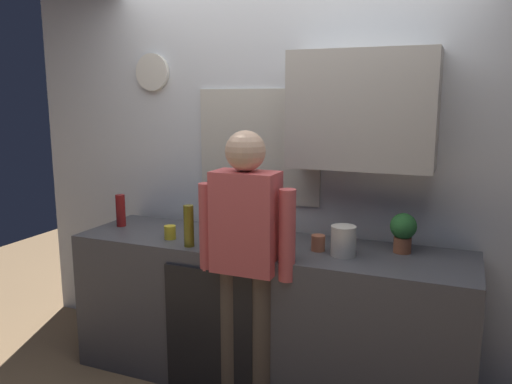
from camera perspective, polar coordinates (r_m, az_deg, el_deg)
kitchen_counter at (r=3.24m, az=1.07°, el=-13.46°), size 2.43×0.64×0.90m
dishwasher_panel at (r=3.07m, az=-5.38°, el=-15.85°), size 0.56×0.02×0.81m
back_wall_assembly at (r=3.33m, az=4.73°, el=3.56°), size 4.03×0.42×2.60m
coffee_maker at (r=3.04m, az=-1.98°, el=-3.21°), size 0.20×0.20×0.33m
bottle_red_vinegar at (r=3.59m, az=-15.05°, el=-2.02°), size 0.06×0.06×0.22m
bottle_dark_sauce at (r=3.26m, az=-5.23°, el=-3.30°), size 0.06×0.06×0.18m
bottle_olive_oil at (r=3.02m, az=-7.61°, el=-3.83°), size 0.06×0.06×0.25m
bottle_amber_beer at (r=2.81m, az=3.66°, el=-5.03°), size 0.06×0.06×0.23m
cup_yellow_cup at (r=3.21m, az=-9.70°, el=-4.51°), size 0.07×0.07×0.08m
cup_terracotta_mug at (r=2.95m, az=7.04°, el=-5.73°), size 0.08×0.08×0.09m
mixing_bowl at (r=3.30m, az=-0.26°, el=-3.99°), size 0.22×0.22×0.08m
potted_plant at (r=2.99m, az=16.30°, el=-4.16°), size 0.15×0.15×0.23m
storage_canister at (r=2.87m, az=9.85°, el=-5.47°), size 0.14×0.14×0.17m
person_at_sink at (r=2.80m, az=-1.16°, el=-6.43°), size 0.57×0.22×1.60m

